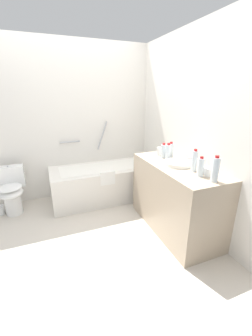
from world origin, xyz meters
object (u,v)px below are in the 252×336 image
water_bottle_2 (164,151)px  toilet_paper_roll (1,210)px  water_bottle_4 (215,169)px  toilet (11,190)px  sink_basin (178,163)px  drinking_glass_0 (159,151)px  sink_faucet (192,160)px  water_bottle_5 (171,151)px  bathtub (105,181)px  water_bottle_3 (194,161)px  drinking_glass_1 (208,172)px  water_bottle_1 (168,152)px  drinking_glass_2 (202,170)px  water_bottle_0 (201,167)px

water_bottle_2 → toilet_paper_roll: size_ratio=1.46×
water_bottle_4 → toilet: bearing=139.2°
sink_basin → drinking_glass_0: bearing=88.8°
sink_faucet → water_bottle_5: 0.31m
drinking_glass_0 → bathtub: bearing=131.4°
sink_faucet → water_bottle_3: water_bottle_3 is taller
sink_faucet → drinking_glass_1: drinking_glass_1 is taller
toilet → water_bottle_1: 2.25m
sink_basin → water_bottle_5: 0.30m
bathtub → drinking_glass_1: 1.79m
water_bottle_2 → sink_faucet: bearing=-59.3°
sink_basin → water_bottle_3: (0.03, -0.23, 0.09)m
water_bottle_1 → drinking_glass_0: size_ratio=2.04×
toilet → sink_faucet: size_ratio=4.44×
sink_basin → sink_faucet: sink_faucet is taller
bathtub → water_bottle_4: 1.91m
drinking_glass_2 → water_bottle_4: bearing=-100.7°
water_bottle_2 → water_bottle_4: bearing=-87.5°
sink_faucet → drinking_glass_0: size_ratio=1.46×
water_bottle_1 → drinking_glass_2: 0.56m
water_bottle_5 → water_bottle_3: bearing=-94.8°
water_bottle_4 → drinking_glass_0: water_bottle_4 is taller
toilet → water_bottle_3: (1.98, -1.41, 0.62)m
toilet → sink_faucet: sink_faucet is taller
bathtub → water_bottle_3: 1.65m
sink_basin → drinking_glass_0: size_ratio=3.08×
water_bottle_0 → bathtub: bearing=111.2°
water_bottle_0 → water_bottle_5: size_ratio=0.98×
sink_basin → water_bottle_1: (0.00, 0.23, 0.08)m
sink_basin → water_bottle_4: water_bottle_4 is taller
water_bottle_0 → water_bottle_2: water_bottle_0 is taller
water_bottle_2 → water_bottle_3: water_bottle_3 is taller
sink_faucet → water_bottle_4: bearing=-106.4°
sink_basin → water_bottle_3: water_bottle_3 is taller
water_bottle_5 → toilet_paper_roll: bearing=158.0°
bathtub → drinking_glass_0: size_ratio=16.12×
toilet → drinking_glass_0: bearing=68.1°
water_bottle_3 → bathtub: bearing=114.3°
toilet → water_bottle_5: bearing=64.4°
sink_faucet → water_bottle_2: (-0.19, 0.33, 0.06)m
sink_basin → drinking_glass_1: (0.08, -0.41, 0.02)m
water_bottle_5 → toilet: bearing=156.2°
sink_faucet → drinking_glass_1: bearing=-105.4°
toilet_paper_roll → water_bottle_2: bearing=-21.8°
sink_faucet → toilet_paper_roll: size_ratio=1.15×
drinking_glass_1 → drinking_glass_2: bearing=92.6°
drinking_glass_0 → toilet_paper_roll: bearing=161.5°
sink_basin → water_bottle_4: (0.03, -0.54, 0.10)m
toilet → water_bottle_1: size_ratio=3.19×
toilet → water_bottle_5: size_ratio=3.20×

